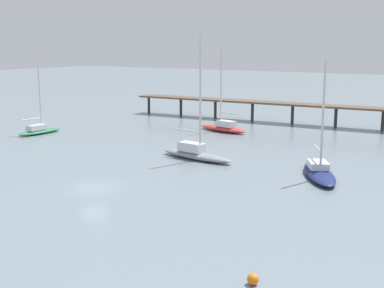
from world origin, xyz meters
TOP-DOWN VIEW (x-y plane):
  - ground_plane at (0.00, 0.00)m, footprint 400.00×400.00m
  - pier at (12.37, 47.61)m, footprint 59.45×8.88m
  - sailboat_green at (-27.57, 16.61)m, footprint 2.26×7.37m
  - sailboat_red at (-5.74, 33.55)m, footprint 8.93×3.77m
  - sailboat_gray at (1.14, 15.36)m, footprint 10.12×3.29m
  - sailboat_navy at (15.92, 15.36)m, footprint 7.17×9.63m
  - mooring_buoy_far at (21.05, -9.24)m, footprint 0.66×0.66m

SIDE VIEW (x-z plane):
  - ground_plane at x=0.00m, z-range 0.00..0.00m
  - mooring_buoy_far at x=21.05m, z-range 0.00..0.66m
  - sailboat_navy at x=15.92m, z-range -5.11..6.40m
  - sailboat_green at x=-27.57m, z-range -4.52..5.85m
  - sailboat_red at x=-5.74m, z-range -5.50..7.04m
  - sailboat_gray at x=1.14m, z-range -6.19..7.88m
  - pier at x=12.37m, z-range 0.71..7.62m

